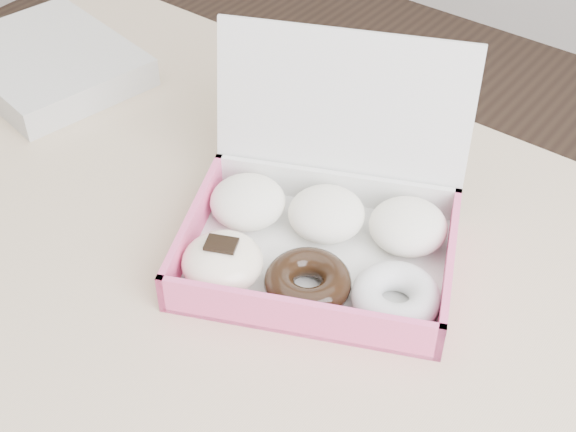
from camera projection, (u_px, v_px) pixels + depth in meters
The scene contains 3 objects.
table at pixel (209, 291), 0.96m from camera, with size 1.20×0.80×0.75m.
donut_box at pixel (318, 230), 0.87m from camera, with size 0.37×0.35×0.21m.
newspapers at pixel (48, 62), 1.16m from camera, with size 0.26×0.21×0.04m, color silver.
Camera 1 is at (0.47, -0.47, 1.38)m, focal length 50.00 mm.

